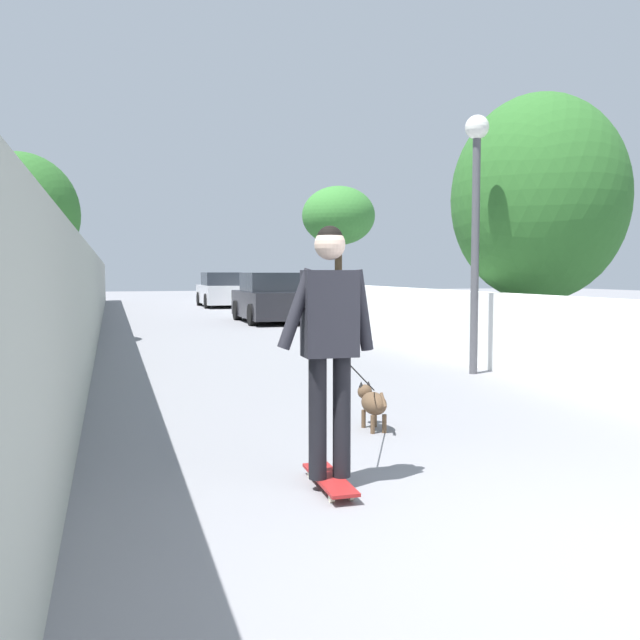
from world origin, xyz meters
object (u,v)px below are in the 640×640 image
at_px(tree_left_mid, 20,214).
at_px(car_near, 269,299).
at_px(dog, 372,402).
at_px(person_skateboarder, 330,331).
at_px(tree_right_far, 539,199).
at_px(tree_right_near, 338,217).
at_px(skateboard, 330,480).
at_px(car_far, 221,291).
at_px(lamp_post, 476,196).

height_order(tree_left_mid, car_near, tree_left_mid).
bearing_deg(dog, person_skateboarder, 149.16).
distance_m(tree_right_far, car_near, 10.88).
xyz_separation_m(tree_right_near, dog, (-15.49, 4.88, -3.14)).
height_order(person_skateboarder, dog, person_skateboarder).
height_order(tree_right_far, skateboard, tree_right_far).
xyz_separation_m(tree_right_far, car_far, (20.21, 2.39, -2.10)).
relative_size(tree_left_mid, person_skateboarder, 2.27).
bearing_deg(car_near, skateboard, 168.64).
bearing_deg(lamp_post, tree_left_mid, 47.59).
relative_size(tree_right_far, car_far, 1.10).
relative_size(tree_right_far, car_near, 1.15).
xyz_separation_m(lamp_post, skateboard, (-4.62, 3.82, -2.64)).
relative_size(skateboard, dog, 0.41).
distance_m(tree_left_mid, car_far, 16.21).
height_order(tree_right_far, person_skateboarder, tree_right_far).
height_order(tree_right_far, car_far, tree_right_far).
relative_size(tree_left_mid, tree_right_far, 0.89).
relative_size(lamp_post, dog, 2.01).
xyz_separation_m(dog, car_far, (24.19, -2.25, 0.44)).
height_order(lamp_post, person_skateboarder, lamp_post).
distance_m(tree_right_far, skateboard, 8.40).
bearing_deg(car_near, dog, 171.13).
bearing_deg(tree_left_mid, tree_right_near, -56.71).
xyz_separation_m(skateboard, dog, (1.63, -0.97, 0.21)).
xyz_separation_m(tree_right_near, skateboard, (-17.11, 5.85, -3.34)).
bearing_deg(tree_left_mid, lamp_post, -132.41).
height_order(lamp_post, skateboard, lamp_post).
xyz_separation_m(tree_right_far, skateboard, (-5.61, 5.61, -2.74)).
height_order(tree_right_near, tree_right_far, tree_right_far).
bearing_deg(car_near, car_far, 0.00).
bearing_deg(tree_right_near, person_skateboarder, 161.13).
bearing_deg(person_skateboarder, tree_right_near, -18.87).
bearing_deg(car_far, skateboard, 172.90).
distance_m(person_skateboarder, car_far, 26.02).
relative_size(tree_left_mid, car_far, 0.97).
relative_size(person_skateboarder, car_near, 0.45).
bearing_deg(tree_right_far, skateboard, 135.02).
bearing_deg(lamp_post, person_skateboarder, 140.45).
bearing_deg(tree_right_far, person_skateboarder, 135.02).
bearing_deg(tree_right_far, tree_right_near, -1.19).
bearing_deg(tree_left_mid, dog, -155.82).
xyz_separation_m(skateboard, person_skateboarder, (-0.00, -0.00, 1.08)).
distance_m(tree_right_far, dog, 6.62).
bearing_deg(car_near, tree_right_near, -67.36).
distance_m(tree_right_far, car_far, 20.45).
bearing_deg(tree_right_far, lamp_post, 118.93).
bearing_deg(car_far, lamp_post, -178.38).
distance_m(dog, car_near, 14.57).
xyz_separation_m(person_skateboarder, dog, (1.63, -0.97, -0.87)).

